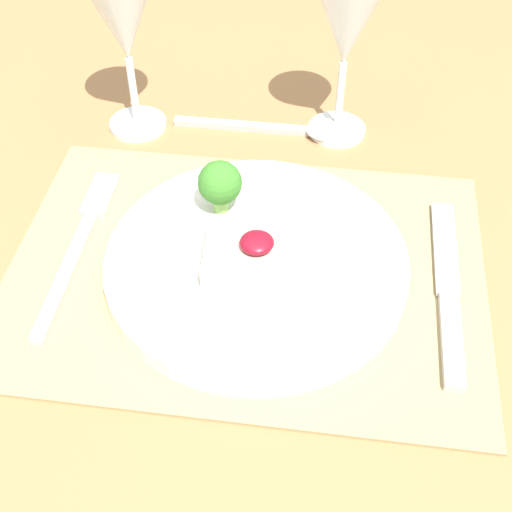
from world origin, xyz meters
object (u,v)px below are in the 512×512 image
at_px(knife, 449,299).
at_px(wine_glass_far, 124,23).
at_px(fork, 82,237).
at_px(wine_glass_near, 347,27).
at_px(spoon, 304,129).
at_px(dinner_plate, 255,260).

distance_m(knife, wine_glass_far, 0.40).
bearing_deg(wine_glass_far, fork, -91.68).
distance_m(fork, wine_glass_near, 0.32).
xyz_separation_m(knife, wine_glass_far, (-0.32, 0.21, 0.11)).
height_order(knife, spoon, spoon).
bearing_deg(fork, spoon, 45.22).
relative_size(dinner_plate, wine_glass_far, 1.52).
distance_m(fork, wine_glass_far, 0.21).
bearing_deg(dinner_plate, fork, 174.08).
distance_m(knife, spoon, 0.26).
bearing_deg(spoon, knife, -61.84).
distance_m(dinner_plate, spoon, 0.21).
height_order(wine_glass_near, wine_glass_far, wine_glass_near).
height_order(knife, wine_glass_far, wine_glass_far).
bearing_deg(knife, spoon, 124.41).
height_order(spoon, wine_glass_near, wine_glass_near).
relative_size(dinner_plate, fork, 1.26).
bearing_deg(dinner_plate, wine_glass_far, 128.02).
xyz_separation_m(fork, wine_glass_near, (0.22, 0.20, 0.11)).
bearing_deg(spoon, wine_glass_far, 179.45).
relative_size(fork, wine_glass_near, 1.20).
distance_m(fork, knife, 0.33).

